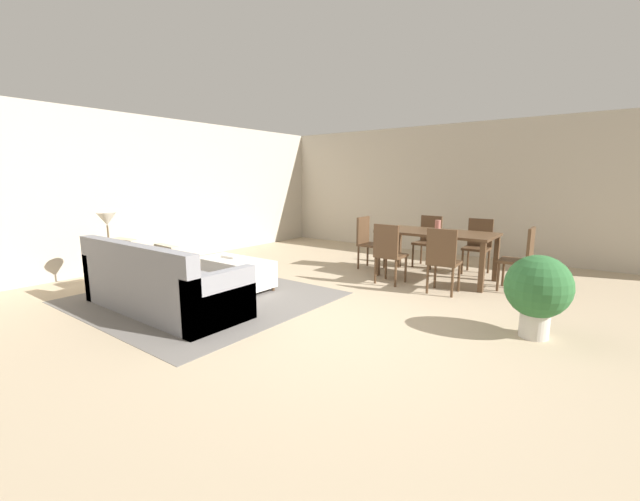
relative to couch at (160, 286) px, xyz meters
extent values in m
plane|color=tan|center=(1.87, 0.86, -0.30)|extent=(10.80, 10.80, 0.00)
cube|color=#BCB2A0|center=(1.87, 5.86, 1.05)|extent=(9.00, 0.12, 2.70)
cube|color=#BCB2A0|center=(-2.63, 1.36, 1.05)|extent=(0.12, 11.00, 2.70)
cube|color=slate|center=(-0.01, 0.63, -0.29)|extent=(3.00, 2.80, 0.01)
cube|color=gray|center=(0.00, 0.05, -0.09)|extent=(2.27, 0.89, 0.42)
cube|color=gray|center=(0.00, -0.31, 0.34)|extent=(2.27, 0.16, 0.44)
cube|color=gray|center=(-1.06, 0.05, 0.01)|extent=(0.14, 0.89, 0.62)
cube|color=gray|center=(1.07, 0.05, 0.01)|extent=(0.14, 0.89, 0.62)
cube|color=beige|center=(-0.67, -0.03, 0.33)|extent=(0.41, 0.16, 0.41)
cube|color=tan|center=(-0.22, -0.05, 0.30)|extent=(0.36, 0.11, 0.36)
cube|color=beige|center=(0.23, -0.03, 0.33)|extent=(0.42, 0.14, 0.41)
cube|color=beige|center=(0.68, -0.07, 0.29)|extent=(0.33, 0.11, 0.34)
cube|color=silver|center=(-0.03, 1.20, -0.05)|extent=(1.16, 0.57, 0.37)
cylinder|color=#513823|center=(-0.56, 1.43, -0.27)|extent=(0.05, 0.05, 0.06)
cylinder|color=#513823|center=(0.50, 1.43, -0.27)|extent=(0.05, 0.05, 0.06)
cylinder|color=#513823|center=(-0.56, 0.97, -0.27)|extent=(0.05, 0.05, 0.06)
cylinder|color=#513823|center=(0.50, 0.97, -0.27)|extent=(0.05, 0.05, 0.06)
cube|color=brown|center=(-1.43, 0.10, 0.28)|extent=(0.40, 0.40, 0.03)
cylinder|color=brown|center=(-1.60, 0.27, -0.02)|extent=(0.04, 0.04, 0.56)
cylinder|color=brown|center=(-1.26, 0.27, -0.02)|extent=(0.04, 0.04, 0.56)
cylinder|color=brown|center=(-1.60, -0.07, -0.02)|extent=(0.04, 0.04, 0.56)
cylinder|color=brown|center=(-1.26, -0.07, -0.02)|extent=(0.04, 0.04, 0.56)
cylinder|color=brown|center=(-1.43, 0.10, 0.30)|extent=(0.16, 0.16, 0.02)
cylinder|color=brown|center=(-1.43, 0.10, 0.48)|extent=(0.02, 0.02, 0.32)
cone|color=beige|center=(-1.43, 0.10, 0.73)|extent=(0.26, 0.26, 0.18)
cube|color=#513823|center=(2.07, 3.54, 0.44)|extent=(1.77, 0.91, 0.04)
cube|color=#513823|center=(1.25, 3.93, 0.06)|extent=(0.07, 0.07, 0.72)
cube|color=#513823|center=(2.90, 3.93, 0.06)|extent=(0.07, 0.07, 0.72)
cube|color=#513823|center=(1.25, 3.15, 0.06)|extent=(0.07, 0.07, 0.72)
cube|color=#513823|center=(2.90, 3.15, 0.06)|extent=(0.07, 0.07, 0.72)
cube|color=#513823|center=(1.64, 2.84, 0.13)|extent=(0.40, 0.40, 0.04)
cube|color=#513823|center=(1.64, 2.66, 0.39)|extent=(0.40, 0.04, 0.47)
cylinder|color=#513823|center=(1.47, 3.01, -0.09)|extent=(0.04, 0.04, 0.41)
cylinder|color=#513823|center=(1.81, 3.01, -0.09)|extent=(0.04, 0.04, 0.41)
cylinder|color=#513823|center=(1.47, 2.67, -0.09)|extent=(0.04, 0.04, 0.41)
cylinder|color=#513823|center=(1.81, 2.67, -0.09)|extent=(0.04, 0.04, 0.41)
cube|color=#513823|center=(2.48, 2.81, 0.13)|extent=(0.42, 0.42, 0.04)
cube|color=#513823|center=(2.49, 2.64, 0.39)|extent=(0.40, 0.07, 0.47)
cylinder|color=#513823|center=(2.30, 2.97, -0.09)|extent=(0.04, 0.04, 0.41)
cylinder|color=#513823|center=(2.64, 3.00, -0.09)|extent=(0.04, 0.04, 0.41)
cylinder|color=#513823|center=(2.32, 2.63, -0.09)|extent=(0.04, 0.04, 0.41)
cylinder|color=#513823|center=(2.66, 2.66, -0.09)|extent=(0.04, 0.04, 0.41)
cube|color=#513823|center=(1.62, 4.27, 0.13)|extent=(0.42, 0.42, 0.04)
cube|color=#513823|center=(1.63, 4.45, 0.39)|extent=(0.40, 0.06, 0.47)
cylinder|color=#513823|center=(1.78, 4.09, -0.09)|extent=(0.04, 0.04, 0.41)
cylinder|color=#513823|center=(1.44, 4.11, -0.09)|extent=(0.04, 0.04, 0.41)
cylinder|color=#513823|center=(1.80, 4.43, -0.09)|extent=(0.04, 0.04, 0.41)
cylinder|color=#513823|center=(1.46, 4.45, -0.09)|extent=(0.04, 0.04, 0.41)
cube|color=#513823|center=(2.51, 4.25, 0.13)|extent=(0.41, 0.41, 0.04)
cube|color=#513823|center=(2.50, 4.43, 0.39)|extent=(0.40, 0.05, 0.47)
cylinder|color=#513823|center=(2.68, 4.08, -0.09)|extent=(0.04, 0.04, 0.41)
cylinder|color=#513823|center=(2.34, 4.07, -0.09)|extent=(0.04, 0.04, 0.41)
cylinder|color=#513823|center=(2.67, 4.42, -0.09)|extent=(0.04, 0.04, 0.41)
cylinder|color=#513823|center=(2.33, 4.41, -0.09)|extent=(0.04, 0.04, 0.41)
cube|color=#513823|center=(3.24, 3.53, 0.13)|extent=(0.41, 0.41, 0.04)
cube|color=#513823|center=(3.42, 3.53, 0.39)|extent=(0.05, 0.40, 0.47)
cylinder|color=#513823|center=(3.07, 3.35, -0.09)|extent=(0.04, 0.04, 0.41)
cylinder|color=#513823|center=(3.07, 3.69, -0.09)|extent=(0.04, 0.04, 0.41)
cylinder|color=#513823|center=(3.41, 3.36, -0.09)|extent=(0.04, 0.04, 0.41)
cylinder|color=#513823|center=(3.41, 3.70, -0.09)|extent=(0.04, 0.04, 0.41)
cube|color=#513823|center=(0.91, 3.54, 0.13)|extent=(0.41, 0.41, 0.04)
cube|color=#513823|center=(0.73, 3.54, 0.39)|extent=(0.05, 0.40, 0.47)
cylinder|color=#513823|center=(1.07, 3.72, -0.09)|extent=(0.04, 0.04, 0.41)
cylinder|color=#513823|center=(1.08, 3.38, -0.09)|extent=(0.04, 0.04, 0.41)
cylinder|color=#513823|center=(0.73, 3.71, -0.09)|extent=(0.04, 0.04, 0.41)
cylinder|color=#513823|center=(0.74, 3.37, -0.09)|extent=(0.04, 0.04, 0.41)
cylinder|color=#B26659|center=(2.10, 3.51, 0.56)|extent=(0.09, 0.09, 0.19)
cube|color=silver|center=(-0.16, 1.27, 0.15)|extent=(0.27, 0.21, 0.03)
cylinder|color=beige|center=(3.79, 1.80, -0.17)|extent=(0.28, 0.28, 0.26)
sphere|color=#2D6633|center=(3.79, 1.80, 0.23)|extent=(0.63, 0.63, 0.63)
camera|label=1|loc=(4.35, -2.55, 1.28)|focal=22.26mm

